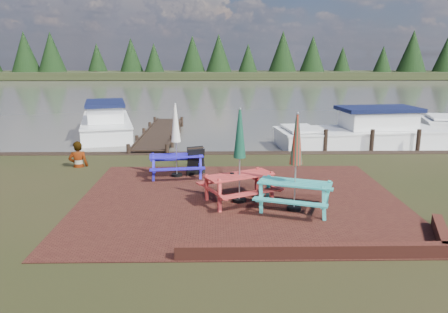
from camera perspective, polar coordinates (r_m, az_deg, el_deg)
name	(u,v)px	position (r m, az deg, el deg)	size (l,w,h in m)	color
ground	(242,213)	(11.43, 2.35, -7.37)	(120.00, 120.00, 0.00)	black
paving	(240,200)	(12.36, 2.08, -5.70)	(9.00, 7.50, 0.02)	#3C1813
brick_wall	(353,247)	(9.54, 16.47, -11.26)	(6.21, 1.79, 0.30)	#4C1E16
water	(222,92)	(47.85, -0.24, 8.41)	(120.00, 60.00, 0.02)	#48453D
far_treeline	(220,59)	(76.69, -0.55, 12.67)	(120.00, 10.00, 8.10)	black
picnic_table_teal	(295,178)	(11.45, 9.29, -2.74)	(2.30, 2.18, 2.57)	teal
picnic_table_red	(239,170)	(11.96, 2.03, -1.82)	(2.43, 2.33, 2.61)	#B2302D
picnic_table_blue	(176,152)	(14.57, -6.25, 0.62)	(1.95, 1.78, 2.45)	#2218B8
chalkboard	(196,161)	(14.80, -3.70, -0.60)	(0.63, 0.76, 0.94)	black
jetty	(161,133)	(22.48, -8.29, 3.09)	(1.76, 9.08, 1.00)	black
boat_jetty	(106,124)	(24.04, -15.13, 4.13)	(4.06, 7.41, 2.04)	white
boat_near	(362,134)	(21.13, 17.60, 2.77)	(7.76, 3.47, 2.03)	white
person	(77,142)	(16.60, -18.67, 1.85)	(0.69, 0.45, 1.89)	gray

